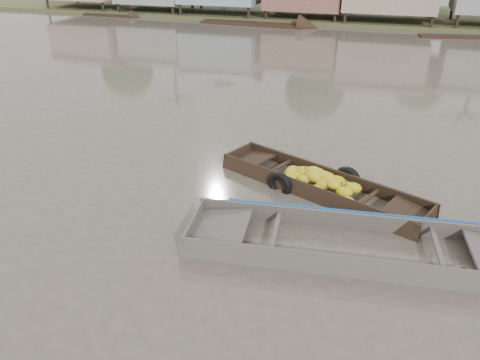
# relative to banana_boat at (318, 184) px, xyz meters

# --- Properties ---
(ground) EXTENTS (120.00, 120.00, 0.00)m
(ground) POSITION_rel_banana_boat_xyz_m (-1.26, -2.25, -0.17)
(ground) COLOR #484237
(ground) RESTS_ON ground
(banana_boat) EXTENTS (5.85, 3.58, 0.82)m
(banana_boat) POSITION_rel_banana_boat_xyz_m (0.00, 0.00, 0.00)
(banana_boat) COLOR black
(banana_boat) RESTS_ON ground
(viewer_boat) EXTENTS (7.36, 2.59, 0.58)m
(viewer_boat) POSITION_rel_banana_boat_xyz_m (1.15, -2.50, -0.12)
(viewer_boat) COLOR #453F3A
(viewer_boat) RESTS_ON ground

